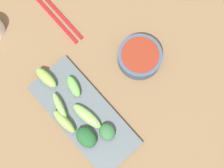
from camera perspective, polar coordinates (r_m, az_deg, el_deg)
name	(u,v)px	position (r m, az deg, el deg)	size (l,w,h in m)	color
tabletop	(98,96)	(0.92, -2.52, -2.06)	(2.10, 2.10, 0.02)	brown
sauce_bowl	(139,56)	(0.92, 4.83, 4.90)	(0.13, 0.13, 0.04)	#34425A
serving_plate	(84,115)	(0.90, -4.94, -5.44)	(0.14, 0.33, 0.01)	#454E54
broccoli_stalk_0	(46,78)	(0.91, -11.56, 1.11)	(0.03, 0.08, 0.03)	#74B543
broccoli_leafy_1	(107,132)	(0.87, -0.87, -8.47)	(0.04, 0.05, 0.03)	#2B5932
broccoli_stalk_2	(74,86)	(0.90, -6.79, -0.41)	(0.03, 0.06, 0.03)	#5CB745
broccoli_stalk_3	(64,121)	(0.88, -8.45, -6.56)	(0.03, 0.08, 0.03)	#72A344
broccoli_stalk_4	(87,116)	(0.88, -4.42, -5.69)	(0.03, 0.10, 0.02)	#71B950
broccoli_leafy_5	(86,137)	(0.87, -4.56, -9.37)	(0.05, 0.06, 0.03)	#1B4924
broccoli_stalk_6	(60,106)	(0.89, -9.19, -3.94)	(0.02, 0.08, 0.03)	#79B856
chopsticks	(55,13)	(1.00, -10.12, 12.18)	(0.03, 0.23, 0.01)	#B51217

